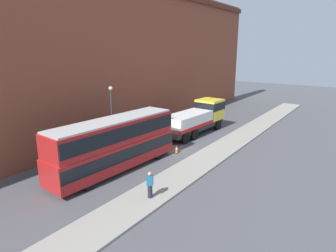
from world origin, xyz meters
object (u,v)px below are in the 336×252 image
object	(u,v)px
recovery_tow_truck	(197,118)
pedestrian_onlooker	(150,185)
double_decker_bus	(115,142)
street_lamp	(112,112)
traffic_cone_near_bus	(177,149)

from	to	relation	value
recovery_tow_truck	pedestrian_onlooker	xyz separation A→B (m)	(-14.54, -5.00, -0.77)
double_decker_bus	street_lamp	size ratio (longest dim) A/B	1.91
recovery_tow_truck	street_lamp	bearing A→B (deg)	158.88
double_decker_bus	pedestrian_onlooker	distance (m)	5.59
pedestrian_onlooker	traffic_cone_near_bus	xyz separation A→B (m)	(7.93, 3.27, -0.64)
pedestrian_onlooker	double_decker_bus	bearing A→B (deg)	37.07
double_decker_bus	pedestrian_onlooker	bearing A→B (deg)	-109.47
street_lamp	recovery_tow_truck	bearing A→B (deg)	-24.17
recovery_tow_truck	pedestrian_onlooker	world-z (taller)	recovery_tow_truck
recovery_tow_truck	double_decker_bus	bearing A→B (deg)	-177.06
double_decker_bus	street_lamp	distance (m)	5.48
recovery_tow_truck	street_lamp	xyz separation A→B (m)	(-8.87, 3.98, 1.71)
recovery_tow_truck	traffic_cone_near_bus	distance (m)	6.98
recovery_tow_truck	double_decker_bus	world-z (taller)	double_decker_bus
recovery_tow_truck	traffic_cone_near_bus	bearing A→B (deg)	-162.29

